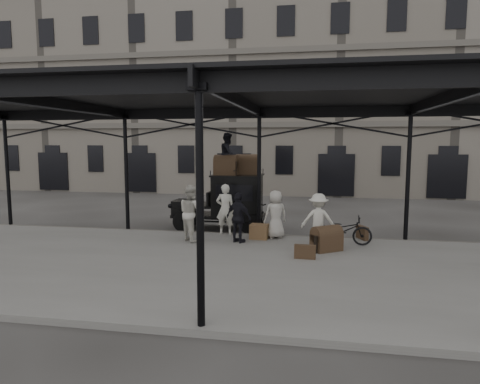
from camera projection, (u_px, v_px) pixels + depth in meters
The scene contains 18 objects.
ground at pixel (250, 252), 13.39m from camera, with size 120.00×120.00×0.00m, color #383533.
platform at pixel (239, 268), 11.42m from camera, with size 28.00×8.00×0.15m, color slate.
canopy at pixel (241, 97), 11.17m from camera, with size 22.50×9.00×4.74m.
building_frontage at pixel (289, 91), 30.17m from camera, with size 64.00×8.00×14.00m, color slate.
taxi at pixel (230, 199), 16.67m from camera, with size 3.65×1.55×2.18m.
porter_left at pixel (225, 209), 15.23m from camera, with size 0.66×0.43×1.80m, color silver.
porter_midleft at pixel (191, 213), 14.20m from camera, with size 0.91×0.71×1.87m, color beige.
porter_centre at pixel (276, 214), 14.60m from camera, with size 0.81×0.52×1.65m, color beige.
porter_official at pixel (239, 218), 13.93m from camera, with size 0.97×0.40×1.66m, color black.
porter_right at pixel (318, 219), 13.59m from camera, with size 1.07×0.62×1.66m, color silver.
bicycle at pixel (343, 230), 13.69m from camera, with size 0.63×1.80×0.94m, color black.
porter_roof at pixel (228, 154), 16.37m from camera, with size 0.78×0.61×1.60m, color black.
steamer_trunk_roof_near at pixel (226, 167), 16.29m from camera, with size 0.87×0.53×0.64m, color #483021, non-canonical shape.
steamer_trunk_roof_far at pixel (247, 166), 16.60m from camera, with size 0.88×0.54×0.65m, color #483021, non-canonical shape.
steamer_trunk_platform at pixel (326, 240), 12.94m from camera, with size 0.87×0.53×0.64m, color #483021, non-canonical shape.
wicker_hamper at pixel (259, 232), 14.54m from camera, with size 0.60×0.45×0.50m, color brown.
suitcase_upright at pixel (362, 233), 14.48m from camera, with size 0.15×0.60×0.45m, color #483021.
suitcase_flat at pixel (305, 252), 12.05m from camera, with size 0.60×0.15×0.40m, color #483021.
Camera 1 is at (1.98, -12.93, 3.44)m, focal length 32.00 mm.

